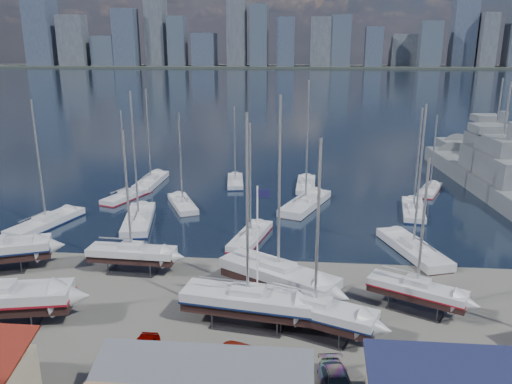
# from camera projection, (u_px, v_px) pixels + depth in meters

# --- Properties ---
(ground) EXTENTS (1400.00, 1400.00, 0.00)m
(ground) POSITION_uv_depth(u_px,v_px,m) (235.00, 307.00, 42.29)
(ground) COLOR #605E59
(ground) RESTS_ON ground
(water) EXTENTS (1400.00, 600.00, 0.40)m
(water) POSITION_uv_depth(u_px,v_px,m) (295.00, 82.00, 339.11)
(water) COLOR #182838
(water) RESTS_ON ground
(far_shore) EXTENTS (1400.00, 80.00, 2.20)m
(far_shore) POSITION_uv_depth(u_px,v_px,m) (298.00, 67.00, 587.69)
(far_shore) COLOR #2D332D
(far_shore) RESTS_ON ground
(skyline) EXTENTS (639.14, 43.80, 107.69)m
(skyline) POSITION_uv_depth(u_px,v_px,m) (292.00, 33.00, 571.93)
(skyline) COLOR #475166
(skyline) RESTS_ON far_shore
(sailboat_cradle_2) EXTENTS (8.61, 2.80, 14.03)m
(sailboat_cradle_2) POSITION_uv_depth(u_px,v_px,m) (132.00, 253.00, 48.39)
(sailboat_cradle_2) COLOR #2D2D33
(sailboat_cradle_2) RESTS_ON ground
(sailboat_cradle_3) EXTENTS (10.77, 4.47, 16.82)m
(sailboat_cradle_3) POSITION_uv_depth(u_px,v_px,m) (248.00, 301.00, 38.92)
(sailboat_cradle_3) COLOR #2D2D33
(sailboat_cradle_3) RESTS_ON ground
(sailboat_cradle_4) EXTENTS (10.87, 8.33, 17.65)m
(sailboat_cradle_4) POSITION_uv_depth(u_px,v_px,m) (278.00, 276.00, 43.16)
(sailboat_cradle_4) COLOR #2D2D33
(sailboat_cradle_4) RESTS_ON ground
(sailboat_cradle_5) EXTENTS (9.67, 6.02, 15.22)m
(sailboat_cradle_5) POSITION_uv_depth(u_px,v_px,m) (315.00, 311.00, 37.61)
(sailboat_cradle_5) COLOR #2D2D33
(sailboat_cradle_5) RESTS_ON ground
(sailboat_cradle_6) EXTENTS (8.11, 5.71, 13.14)m
(sailboat_cradle_6) POSITION_uv_depth(u_px,v_px,m) (417.00, 290.00, 41.11)
(sailboat_cradle_6) COLOR #2D2D33
(sailboat_cradle_6) RESTS_ON ground
(sailboat_moored_0) EXTENTS (5.93, 11.28, 16.23)m
(sailboat_moored_0) POSITION_uv_depth(u_px,v_px,m) (46.00, 224.00, 61.53)
(sailboat_moored_0) COLOR black
(sailboat_moored_0) RESTS_ON water
(sailboat_moored_1) EXTENTS (5.44, 9.34, 13.49)m
(sailboat_moored_1) POSITION_uv_depth(u_px,v_px,m) (127.00, 197.00, 72.88)
(sailboat_moored_1) COLOR black
(sailboat_moored_1) RESTS_ON water
(sailboat_moored_2) EXTENTS (3.12, 10.64, 16.01)m
(sailboat_moored_2) POSITION_uv_depth(u_px,v_px,m) (151.00, 182.00, 80.71)
(sailboat_moored_2) COLOR black
(sailboat_moored_2) RESTS_ON water
(sailboat_moored_3) EXTENTS (5.48, 11.93, 17.21)m
(sailboat_moored_3) POSITION_uv_depth(u_px,v_px,m) (139.00, 221.00, 62.40)
(sailboat_moored_3) COLOR black
(sailboat_moored_3) RESTS_ON water
(sailboat_moored_4) EXTENTS (6.13, 9.30, 13.70)m
(sailboat_moored_4) POSITION_uv_depth(u_px,v_px,m) (183.00, 205.00, 69.04)
(sailboat_moored_4) COLOR black
(sailboat_moored_4) RESTS_ON water
(sailboat_moored_5) EXTENTS (3.61, 9.01, 13.09)m
(sailboat_moored_5) POSITION_uv_depth(u_px,v_px,m) (235.00, 182.00, 80.78)
(sailboat_moored_5) COLOR black
(sailboat_moored_5) RESTS_ON water
(sailboat_moored_6) EXTENTS (4.64, 9.76, 14.07)m
(sailboat_moored_6) POSITION_uv_depth(u_px,v_px,m) (250.00, 237.00, 57.11)
(sailboat_moored_6) COLOR black
(sailboat_moored_6) RESTS_ON water
(sailboat_moored_7) EXTENTS (7.47, 12.38, 18.08)m
(sailboat_moored_7) POSITION_uv_depth(u_px,v_px,m) (305.00, 205.00, 68.90)
(sailboat_moored_7) COLOR black
(sailboat_moored_7) RESTS_ON water
(sailboat_moored_8) EXTENTS (3.16, 10.11, 14.97)m
(sailboat_moored_8) POSITION_uv_depth(u_px,v_px,m) (306.00, 186.00, 78.55)
(sailboat_moored_8) COLOR black
(sailboat_moored_8) RESTS_ON water
(sailboat_moored_9) EXTENTS (6.39, 11.42, 16.62)m
(sailboat_moored_9) POSITION_uv_depth(u_px,v_px,m) (413.00, 250.00, 53.35)
(sailboat_moored_9) COLOR black
(sailboat_moored_9) RESTS_ON water
(sailboat_moored_10) EXTENTS (4.25, 10.10, 14.64)m
(sailboat_moored_10) POSITION_uv_depth(u_px,v_px,m) (413.00, 211.00, 66.38)
(sailboat_moored_10) COLOR black
(sailboat_moored_10) RESTS_ON water
(sailboat_moored_11) EXTENTS (5.45, 8.51, 12.37)m
(sailboat_moored_11) POSITION_uv_depth(u_px,v_px,m) (430.00, 191.00, 76.02)
(sailboat_moored_11) COLOR black
(sailboat_moored_11) RESTS_ON water
(naval_ship_east) EXTENTS (10.56, 48.03, 18.29)m
(naval_ship_east) POSITION_uv_depth(u_px,v_px,m) (497.00, 182.00, 75.57)
(naval_ship_east) COLOR slate
(naval_ship_east) RESTS_ON water
(naval_ship_west) EXTENTS (9.92, 42.69, 17.81)m
(naval_ship_west) POSITION_uv_depth(u_px,v_px,m) (492.00, 161.00, 90.20)
(naval_ship_west) COLOR slate
(naval_ship_west) RESTS_ON water
(car_a) EXTENTS (1.86, 4.44, 1.50)m
(car_a) POSITION_uv_depth(u_px,v_px,m) (142.00, 353.00, 34.63)
(car_a) COLOR gray
(car_a) RESTS_ON ground
(car_b) EXTENTS (4.00, 1.57, 1.30)m
(car_b) POSITION_uv_depth(u_px,v_px,m) (190.00, 368.00, 33.13)
(car_b) COLOR gray
(car_b) RESTS_ON ground
(car_c) EXTENTS (4.54, 6.23, 1.57)m
(car_c) POSITION_uv_depth(u_px,v_px,m) (224.00, 368.00, 32.92)
(car_c) COLOR gray
(car_c) RESTS_ON ground
(car_d) EXTENTS (2.61, 4.96, 1.37)m
(car_d) POSITION_uv_depth(u_px,v_px,m) (337.00, 384.00, 31.52)
(car_d) COLOR gray
(car_d) RESTS_ON ground
(flagpole) EXTENTS (0.99, 0.12, 11.20)m
(flagpole) POSITION_uv_depth(u_px,v_px,m) (258.00, 246.00, 38.64)
(flagpole) COLOR white
(flagpole) RESTS_ON ground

